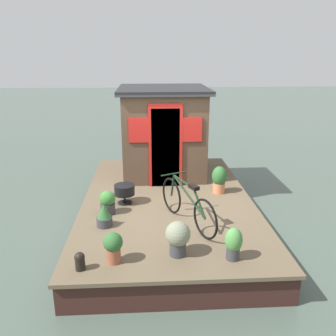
{
  "coord_description": "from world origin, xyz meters",
  "views": [
    {
      "loc": [
        -6.68,
        0.39,
        3.31
      ],
      "look_at": [
        -0.2,
        0.0,
        1.21
      ],
      "focal_mm": 38.33,
      "sensor_mm": 36.0,
      "label": 1
    }
  ],
  "objects_px": {
    "charcoal_grill": "(124,190)",
    "mooring_bollard": "(80,261)",
    "potted_plant_succulent": "(233,243)",
    "bicycle": "(187,204)",
    "potted_plant_mint": "(108,202)",
    "potted_plant_lavender": "(113,246)",
    "houseboat_cabin": "(163,131)",
    "potted_plant_ivy": "(178,237)",
    "potted_plant_sage": "(104,216)",
    "potted_plant_geranium": "(219,179)"
  },
  "relations": [
    {
      "from": "potted_plant_succulent",
      "to": "bicycle",
      "type": "bearing_deg",
      "value": 25.25
    },
    {
      "from": "houseboat_cabin",
      "to": "potted_plant_geranium",
      "type": "distance_m",
      "value": 1.93
    },
    {
      "from": "bicycle",
      "to": "potted_plant_mint",
      "type": "relative_size",
      "value": 3.71
    },
    {
      "from": "charcoal_grill",
      "to": "mooring_bollard",
      "type": "bearing_deg",
      "value": 167.87
    },
    {
      "from": "potted_plant_lavender",
      "to": "charcoal_grill",
      "type": "xyz_separation_m",
      "value": [
        2.06,
        -0.04,
        0.01
      ]
    },
    {
      "from": "potted_plant_lavender",
      "to": "potted_plant_sage",
      "type": "bearing_deg",
      "value": 12.53
    },
    {
      "from": "houseboat_cabin",
      "to": "potted_plant_lavender",
      "type": "relative_size",
      "value": 4.68
    },
    {
      "from": "potted_plant_succulent",
      "to": "potted_plant_ivy",
      "type": "bearing_deg",
      "value": 78.69
    },
    {
      "from": "bicycle",
      "to": "mooring_bollard",
      "type": "height_order",
      "value": "bicycle"
    },
    {
      "from": "houseboat_cabin",
      "to": "mooring_bollard",
      "type": "relative_size",
      "value": 8.14
    },
    {
      "from": "houseboat_cabin",
      "to": "potted_plant_ivy",
      "type": "distance_m",
      "value": 3.85
    },
    {
      "from": "potted_plant_geranium",
      "to": "mooring_bollard",
      "type": "relative_size",
      "value": 2.23
    },
    {
      "from": "potted_plant_ivy",
      "to": "charcoal_grill",
      "type": "distance_m",
      "value": 2.11
    },
    {
      "from": "houseboat_cabin",
      "to": "potted_plant_succulent",
      "type": "distance_m",
      "value": 4.09
    },
    {
      "from": "bicycle",
      "to": "potted_plant_sage",
      "type": "distance_m",
      "value": 1.41
    },
    {
      "from": "houseboat_cabin",
      "to": "bicycle",
      "type": "distance_m",
      "value": 2.9
    },
    {
      "from": "potted_plant_sage",
      "to": "mooring_bollard",
      "type": "distance_m",
      "value": 1.28
    },
    {
      "from": "potted_plant_sage",
      "to": "potted_plant_mint",
      "type": "bearing_deg",
      "value": -0.91
    },
    {
      "from": "potted_plant_sage",
      "to": "potted_plant_ivy",
      "type": "relative_size",
      "value": 0.76
    },
    {
      "from": "bicycle",
      "to": "mooring_bollard",
      "type": "relative_size",
      "value": 6.22
    },
    {
      "from": "potted_plant_succulent",
      "to": "potted_plant_lavender",
      "type": "height_order",
      "value": "potted_plant_succulent"
    },
    {
      "from": "bicycle",
      "to": "potted_plant_lavender",
      "type": "bearing_deg",
      "value": 133.92
    },
    {
      "from": "mooring_bollard",
      "to": "houseboat_cabin",
      "type": "bearing_deg",
      "value": -17.95
    },
    {
      "from": "houseboat_cabin",
      "to": "potted_plant_sage",
      "type": "height_order",
      "value": "houseboat_cabin"
    },
    {
      "from": "potted_plant_ivy",
      "to": "potted_plant_lavender",
      "type": "xyz_separation_m",
      "value": [
        -0.14,
        0.91,
        -0.04
      ]
    },
    {
      "from": "potted_plant_mint",
      "to": "potted_plant_succulent",
      "type": "bearing_deg",
      "value": -130.52
    },
    {
      "from": "houseboat_cabin",
      "to": "potted_plant_mint",
      "type": "bearing_deg",
      "value": 153.98
    },
    {
      "from": "potted_plant_mint",
      "to": "mooring_bollard",
      "type": "distance_m",
      "value": 1.79
    },
    {
      "from": "potted_plant_succulent",
      "to": "potted_plant_geranium",
      "type": "bearing_deg",
      "value": -6.66
    },
    {
      "from": "bicycle",
      "to": "potted_plant_succulent",
      "type": "relative_size",
      "value": 3.32
    },
    {
      "from": "potted_plant_succulent",
      "to": "potted_plant_ivy",
      "type": "distance_m",
      "value": 0.79
    },
    {
      "from": "potted_plant_ivy",
      "to": "charcoal_grill",
      "type": "relative_size",
      "value": 1.32
    },
    {
      "from": "houseboat_cabin",
      "to": "charcoal_grill",
      "type": "relative_size",
      "value": 5.32
    },
    {
      "from": "potted_plant_sage",
      "to": "mooring_bollard",
      "type": "relative_size",
      "value": 1.54
    },
    {
      "from": "potted_plant_succulent",
      "to": "charcoal_grill",
      "type": "height_order",
      "value": "potted_plant_succulent"
    },
    {
      "from": "charcoal_grill",
      "to": "potted_plant_sage",
      "type": "bearing_deg",
      "value": 163.17
    },
    {
      "from": "bicycle",
      "to": "potted_plant_geranium",
      "type": "relative_size",
      "value": 2.8
    },
    {
      "from": "potted_plant_mint",
      "to": "potted_plant_sage",
      "type": "bearing_deg",
      "value": 179.09
    },
    {
      "from": "potted_plant_mint",
      "to": "bicycle",
      "type": "bearing_deg",
      "value": -110.36
    },
    {
      "from": "houseboat_cabin",
      "to": "charcoal_grill",
      "type": "height_order",
      "value": "houseboat_cabin"
    },
    {
      "from": "charcoal_grill",
      "to": "mooring_bollard",
      "type": "distance_m",
      "value": 2.27
    },
    {
      "from": "potted_plant_mint",
      "to": "mooring_bollard",
      "type": "xyz_separation_m",
      "value": [
        -1.77,
        0.2,
        -0.08
      ]
    },
    {
      "from": "potted_plant_ivy",
      "to": "mooring_bollard",
      "type": "relative_size",
      "value": 2.02
    },
    {
      "from": "potted_plant_geranium",
      "to": "charcoal_grill",
      "type": "bearing_deg",
      "value": 102.86
    },
    {
      "from": "houseboat_cabin",
      "to": "charcoal_grill",
      "type": "xyz_separation_m",
      "value": [
        -1.85,
        0.84,
        -0.77
      ]
    },
    {
      "from": "potted_plant_succulent",
      "to": "mooring_bollard",
      "type": "distance_m",
      "value": 2.12
    },
    {
      "from": "houseboat_cabin",
      "to": "potted_plant_sage",
      "type": "relative_size",
      "value": 5.28
    },
    {
      "from": "bicycle",
      "to": "potted_plant_lavender",
      "type": "relative_size",
      "value": 3.58
    },
    {
      "from": "bicycle",
      "to": "potted_plant_mint",
      "type": "distance_m",
      "value": 1.49
    },
    {
      "from": "charcoal_grill",
      "to": "potted_plant_geranium",
      "type": "bearing_deg",
      "value": -77.14
    }
  ]
}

